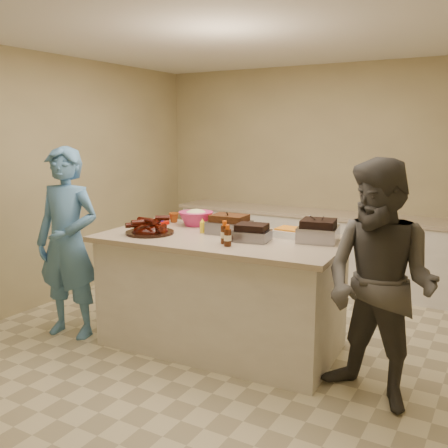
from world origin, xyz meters
The scene contains 20 objects.
room centered at (0.00, 0.00, 0.00)m, with size 4.50×5.00×2.70m, color tan, non-canonical shape.
back_counter centered at (0.00, 2.20, 0.45)m, with size 3.60×0.64×0.90m, color silver, non-canonical shape.
island centered at (-0.01, -0.03, 0.00)m, with size 2.10×1.10×0.99m, color silver, non-canonical shape.
rib_platter centered at (-0.61, -0.25, 0.99)m, with size 0.43×0.43×0.17m, color #3C0B03, non-canonical shape.
pulled_pork_tray centered at (-0.01, 0.11, 0.99)m, with size 0.36×0.27×0.11m, color #47230F.
brisket_tray centered at (0.29, -0.06, 0.99)m, with size 0.29×0.24×0.09m, color black.
roasting_pan centered at (0.78, 0.19, 0.99)m, with size 0.31×0.31×0.13m, color gray.
coleslaw_bowl centered at (-0.48, 0.28, 0.99)m, with size 0.33×0.33×0.23m, color #C52A6B, non-canonical shape.
sausage_plate centered at (0.08, 0.20, 0.99)m, with size 0.32×0.32×0.05m, color silver.
mac_cheese_dish centered at (0.54, 0.25, 0.99)m, with size 0.31×0.22×0.08m, color orange.
bbq_bottle_a centered at (0.15, -0.26, 0.99)m, with size 0.06×0.06×0.19m, color #381809.
bbq_bottle_b centered at (0.22, -0.33, 0.99)m, with size 0.06×0.06×0.17m, color #381809.
mustard_bottle centered at (-0.23, 0.01, 0.99)m, with size 0.05×0.05×0.13m, color yellow.
sauce_bowl centered at (-0.01, 0.08, 0.99)m, with size 0.12×0.04×0.12m, color silver.
plate_stack_large centered at (-0.85, 0.16, 0.99)m, with size 0.25×0.25×0.03m, color #A60A01.
plate_stack_small centered at (-0.80, -0.11, 0.99)m, with size 0.19×0.19×0.03m, color #A60A01.
plastic_cup centered at (-0.76, 0.31, 0.99)m, with size 0.10×0.10×0.10m, color #853C10.
basket_stack centered at (-0.20, 0.30, 0.99)m, with size 0.21×0.16×0.11m, color #A60A01.
guest_blue centered at (-1.36, -0.52, 0.00)m, with size 0.64×1.75×0.42m, color #4E82B5.
guest_gray centered at (1.40, -0.31, 0.00)m, with size 0.83×1.71×0.65m, color #4E4B46.
Camera 1 is at (2.11, -3.66, 1.88)m, focal length 40.00 mm.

